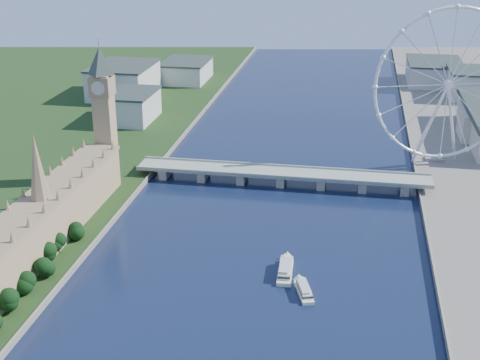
# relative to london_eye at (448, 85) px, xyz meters

# --- Properties ---
(parliament_range) EXTENTS (24.00, 200.00, 70.00)m
(parliament_range) POSITION_rel_london_eye_xyz_m (-247.98, -185.08, -49.04)
(parliament_range) COLOR tan
(parliament_range) RESTS_ON ground
(big_ben) EXTENTS (20.02, 20.02, 110.00)m
(big_ben) POSITION_rel_london_eye_xyz_m (-247.98, -77.08, -0.95)
(big_ben) COLOR tan
(big_ben) RESTS_ON ground
(westminster_bridge) EXTENTS (220.00, 22.00, 9.50)m
(westminster_bridge) POSITION_rel_london_eye_xyz_m (-119.98, -55.08, -60.89)
(westminster_bridge) COLOR gray
(westminster_bridge) RESTS_ON ground
(london_eye) EXTENTS (113.60, 39.12, 124.30)m
(london_eye) POSITION_rel_london_eye_xyz_m (0.00, 0.00, 0.00)
(london_eye) COLOR silver
(london_eye) RESTS_ON ground
(city_skyline) EXTENTS (505.00, 280.00, 32.00)m
(city_skyline) POSITION_rel_london_eye_xyz_m (-80.75, 205.00, -50.56)
(city_skyline) COLOR beige
(city_skyline) RESTS_ON ground
(tour_boat_near) EXTENTS (9.55, 32.21, 7.07)m
(tour_boat_near) POSITION_rel_london_eye_xyz_m (-101.98, -189.97, -67.52)
(tour_boat_near) COLOR beige
(tour_boat_near) RESTS_ON ground
(tour_boat_far) EXTENTS (14.13, 26.95, 5.74)m
(tour_boat_far) POSITION_rel_london_eye_xyz_m (-89.67, -209.42, -67.52)
(tour_boat_far) COLOR #E6EAC6
(tour_boat_far) RESTS_ON ground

